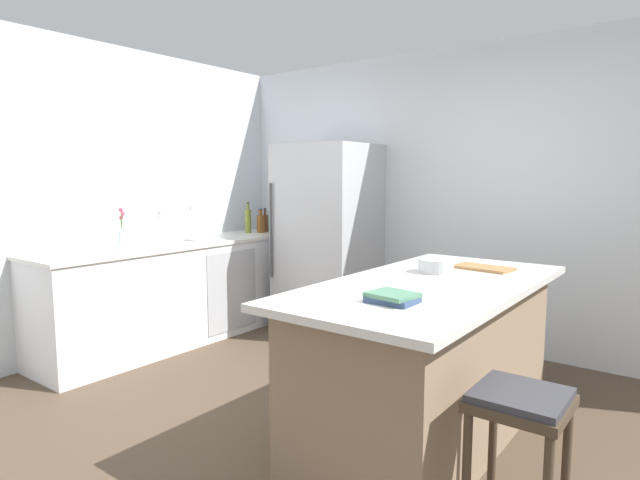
# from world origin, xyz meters

# --- Properties ---
(ground_plane) EXTENTS (7.20, 7.20, 0.00)m
(ground_plane) POSITION_xyz_m (0.00, 0.00, 0.00)
(ground_plane) COLOR #4C3D2D
(wall_rear) EXTENTS (6.00, 0.10, 2.60)m
(wall_rear) POSITION_xyz_m (0.00, 2.25, 1.30)
(wall_rear) COLOR silver
(wall_rear) RESTS_ON ground_plane
(wall_left) EXTENTS (0.10, 6.00, 2.60)m
(wall_left) POSITION_xyz_m (-2.45, 0.00, 1.30)
(wall_left) COLOR silver
(wall_left) RESTS_ON ground_plane
(counter_run_left) EXTENTS (0.67, 2.65, 0.90)m
(counter_run_left) POSITION_xyz_m (-2.08, 0.79, 0.45)
(counter_run_left) COLOR white
(counter_run_left) RESTS_ON ground_plane
(kitchen_island) EXTENTS (0.96, 1.99, 0.91)m
(kitchen_island) POSITION_xyz_m (0.53, 0.46, 0.46)
(kitchen_island) COLOR #8E755B
(kitchen_island) RESTS_ON ground_plane
(refrigerator) EXTENTS (0.84, 0.77, 1.79)m
(refrigerator) POSITION_xyz_m (-1.19, 1.83, 0.89)
(refrigerator) COLOR #B7BABF
(refrigerator) RESTS_ON ground_plane
(bar_stool) EXTENTS (0.36, 0.36, 0.66)m
(bar_stool) POSITION_xyz_m (1.21, -0.17, 0.53)
(bar_stool) COLOR #473828
(bar_stool) RESTS_ON ground_plane
(sink_faucet) EXTENTS (0.15, 0.05, 0.30)m
(sink_faucet) POSITION_xyz_m (-2.13, 0.62, 1.06)
(sink_faucet) COLOR silver
(sink_faucet) RESTS_ON counter_run_left
(flower_vase) EXTENTS (0.08, 0.08, 0.34)m
(flower_vase) POSITION_xyz_m (-2.05, 0.20, 1.01)
(flower_vase) COLOR silver
(flower_vase) RESTS_ON counter_run_left
(paper_towel_roll) EXTENTS (0.14, 0.14, 0.31)m
(paper_towel_roll) POSITION_xyz_m (-2.08, 0.92, 1.04)
(paper_towel_roll) COLOR gray
(paper_towel_roll) RESTS_ON counter_run_left
(gin_bottle) EXTENTS (0.07, 0.07, 0.29)m
(gin_bottle) POSITION_xyz_m (-2.08, 1.99, 1.02)
(gin_bottle) COLOR #8CB79E
(gin_bottle) RESTS_ON counter_run_left
(syrup_bottle) EXTENTS (0.06, 0.06, 0.25)m
(syrup_bottle) POSITION_xyz_m (-2.08, 1.91, 1.00)
(syrup_bottle) COLOR #5B3319
(syrup_bottle) RESTS_ON counter_run_left
(whiskey_bottle) EXTENTS (0.08, 0.08, 0.25)m
(whiskey_bottle) POSITION_xyz_m (-2.04, 1.80, 1.00)
(whiskey_bottle) COLOR brown
(whiskey_bottle) RESTS_ON counter_run_left
(olive_oil_bottle) EXTENTS (0.06, 0.06, 0.32)m
(olive_oil_bottle) POSITION_xyz_m (-2.14, 1.72, 1.04)
(olive_oil_bottle) COLOR olive
(olive_oil_bottle) RESTS_ON counter_run_left
(cookbook_stack) EXTENTS (0.23, 0.21, 0.05)m
(cookbook_stack) POSITION_xyz_m (0.60, -0.09, 0.93)
(cookbook_stack) COLOR #334770
(cookbook_stack) RESTS_ON kitchen_island
(mixing_bowl) EXTENTS (0.21, 0.21, 0.08)m
(mixing_bowl) POSITION_xyz_m (0.43, 0.74, 0.95)
(mixing_bowl) COLOR #B2B5BA
(mixing_bowl) RESTS_ON kitchen_island
(cutting_board) EXTENTS (0.37, 0.23, 0.02)m
(cutting_board) POSITION_xyz_m (0.62, 1.03, 0.92)
(cutting_board) COLOR #9E7042
(cutting_board) RESTS_ON kitchen_island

